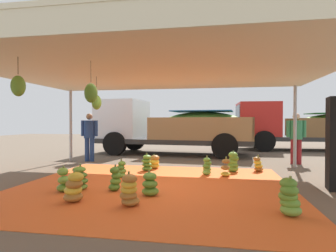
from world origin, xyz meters
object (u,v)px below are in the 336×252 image
(worker_0, at_px, (89,133))
(cargo_truck_main, at_px, (169,126))
(banana_bunch_3, at_px, (121,170))
(cargo_truck_far, at_px, (303,126))
(banana_bunch_9, at_px, (64,181))
(banana_bunch_10, at_px, (289,198))
(banana_bunch_11, at_px, (233,162))
(banana_bunch_12, at_px, (150,185))
(banana_bunch_5, at_px, (207,167))
(banana_bunch_7, at_px, (258,165))
(banana_bunch_13, at_px, (80,179))
(banana_bunch_8, at_px, (226,168))
(worker_1, at_px, (296,134))
(banana_bunch_1, at_px, (154,162))
(banana_bunch_4, at_px, (74,188))
(banana_bunch_6, at_px, (115,179))
(banana_bunch_2, at_px, (129,191))
(banana_bunch_0, at_px, (147,163))

(worker_0, bearing_deg, cargo_truck_main, 48.49)
(banana_bunch_3, bearing_deg, cargo_truck_far, 50.57)
(banana_bunch_9, height_order, banana_bunch_10, banana_bunch_10)
(banana_bunch_11, bearing_deg, banana_bunch_12, -121.31)
(cargo_truck_main, bearing_deg, banana_bunch_5, -68.25)
(banana_bunch_7, xyz_separation_m, banana_bunch_13, (-4.00, -2.86, 0.03))
(banana_bunch_7, height_order, banana_bunch_8, banana_bunch_8)
(banana_bunch_13, relative_size, worker_1, 0.31)
(banana_bunch_7, height_order, banana_bunch_11, banana_bunch_11)
(banana_bunch_1, height_order, banana_bunch_8, banana_bunch_8)
(banana_bunch_4, distance_m, banana_bunch_7, 5.22)
(banana_bunch_5, height_order, banana_bunch_8, banana_bunch_8)
(banana_bunch_8, bearing_deg, banana_bunch_1, 157.60)
(cargo_truck_main, bearing_deg, banana_bunch_8, -63.97)
(banana_bunch_4, relative_size, banana_bunch_7, 1.18)
(banana_bunch_1, distance_m, banana_bunch_9, 3.27)
(banana_bunch_11, bearing_deg, banana_bunch_6, -133.99)
(banana_bunch_6, bearing_deg, worker_0, 121.97)
(banana_bunch_6, distance_m, cargo_truck_main, 6.73)
(banana_bunch_2, height_order, banana_bunch_3, banana_bunch_2)
(banana_bunch_11, bearing_deg, banana_bunch_8, -107.63)
(banana_bunch_9, bearing_deg, banana_bunch_6, 14.98)
(banana_bunch_12, bearing_deg, banana_bunch_10, -17.73)
(banana_bunch_4, relative_size, cargo_truck_far, 0.08)
(banana_bunch_7, height_order, worker_0, worker_0)
(cargo_truck_main, bearing_deg, worker_1, -24.74)
(banana_bunch_1, xyz_separation_m, banana_bunch_9, (-1.21, -3.04, 0.03))
(banana_bunch_4, height_order, worker_1, worker_1)
(cargo_truck_far, bearing_deg, banana_bunch_5, -121.67)
(banana_bunch_0, relative_size, banana_bunch_7, 1.09)
(banana_bunch_11, bearing_deg, banana_bunch_9, -140.72)
(banana_bunch_7, height_order, banana_bunch_9, banana_bunch_9)
(banana_bunch_4, relative_size, banana_bunch_9, 1.07)
(banana_bunch_7, xyz_separation_m, banana_bunch_11, (-0.71, -0.18, 0.07))
(banana_bunch_3, relative_size, banana_bunch_9, 0.90)
(banana_bunch_9, distance_m, banana_bunch_11, 4.57)
(banana_bunch_0, relative_size, cargo_truck_main, 0.07)
(banana_bunch_8, bearing_deg, cargo_truck_far, 61.62)
(banana_bunch_2, bearing_deg, banana_bunch_4, 176.91)
(banana_bunch_9, relative_size, banana_bunch_11, 0.88)
(banana_bunch_7, relative_size, worker_0, 0.27)
(banana_bunch_1, bearing_deg, banana_bunch_10, -51.77)
(banana_bunch_0, relative_size, banana_bunch_1, 1.07)
(banana_bunch_0, height_order, banana_bunch_11, banana_bunch_11)
(banana_bunch_3, relative_size, worker_0, 0.27)
(banana_bunch_0, relative_size, banana_bunch_8, 1.01)
(banana_bunch_0, bearing_deg, banana_bunch_3, -110.61)
(banana_bunch_6, bearing_deg, banana_bunch_0, 88.16)
(banana_bunch_12, relative_size, worker_1, 0.28)
(banana_bunch_12, height_order, cargo_truck_far, cargo_truck_far)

